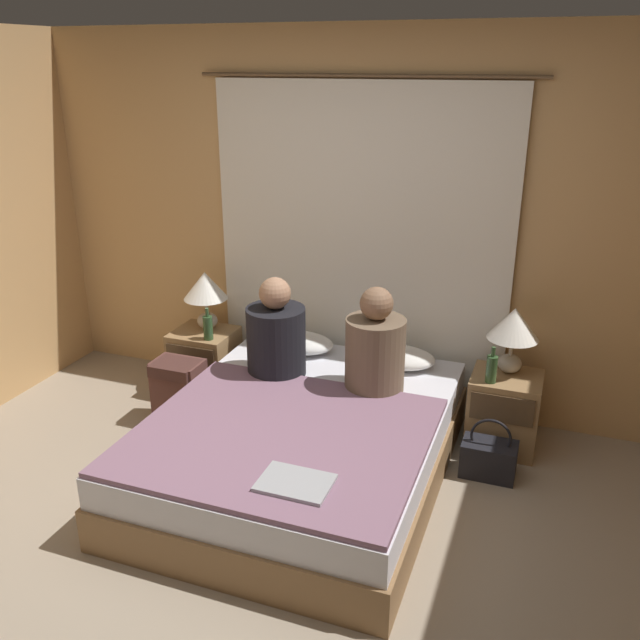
% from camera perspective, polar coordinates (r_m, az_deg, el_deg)
% --- Properties ---
extents(ground_plane, '(16.00, 16.00, 0.00)m').
position_cam_1_polar(ground_plane, '(3.52, -6.52, -19.63)').
color(ground_plane, gray).
extents(wall_back, '(4.75, 0.06, 2.50)m').
position_cam_1_polar(wall_back, '(4.55, 3.59, 7.93)').
color(wall_back, tan).
rests_on(wall_back, ground_plane).
extents(curtain_panel, '(2.21, 0.02, 2.20)m').
position_cam_1_polar(curtain_panel, '(4.53, 3.31, 5.90)').
color(curtain_panel, white).
rests_on(curtain_panel, ground_plane).
extents(bed, '(1.57, 2.00, 0.42)m').
position_cam_1_polar(bed, '(3.97, -1.52, -10.45)').
color(bed, olive).
rests_on(bed, ground_plane).
extents(nightstand_left, '(0.42, 0.39, 0.48)m').
position_cam_1_polar(nightstand_left, '(4.97, -9.65, -3.50)').
color(nightstand_left, '#937047').
rests_on(nightstand_left, ground_plane).
extents(nightstand_right, '(0.42, 0.39, 0.48)m').
position_cam_1_polar(nightstand_right, '(4.40, 15.20, -7.41)').
color(nightstand_right, '#937047').
rests_on(nightstand_right, ground_plane).
extents(lamp_left, '(0.31, 0.31, 0.42)m').
position_cam_1_polar(lamp_left, '(4.83, -9.63, 2.55)').
color(lamp_left, '#B2A899').
rests_on(lamp_left, nightstand_left).
extents(lamp_right, '(0.31, 0.31, 0.42)m').
position_cam_1_polar(lamp_right, '(4.24, 15.98, -0.66)').
color(lamp_right, '#B2A899').
rests_on(lamp_right, nightstand_right).
extents(pillow_left, '(0.50, 0.33, 0.12)m').
position_cam_1_polar(pillow_left, '(4.62, -1.90, -1.89)').
color(pillow_left, white).
rests_on(pillow_left, bed).
extents(pillow_right, '(0.50, 0.33, 0.12)m').
position_cam_1_polar(pillow_right, '(4.42, 6.46, -3.10)').
color(pillow_right, white).
rests_on(pillow_right, bed).
extents(blanket_on_bed, '(1.51, 1.35, 0.03)m').
position_cam_1_polar(blanket_on_bed, '(3.62, -3.31, -9.65)').
color(blanket_on_bed, slate).
rests_on(blanket_on_bed, bed).
extents(person_left_in_bed, '(0.37, 0.37, 0.63)m').
position_cam_1_polar(person_left_in_bed, '(4.22, -3.72, -1.36)').
color(person_left_in_bed, black).
rests_on(person_left_in_bed, bed).
extents(person_right_in_bed, '(0.36, 0.36, 0.65)m').
position_cam_1_polar(person_right_in_bed, '(4.01, 4.67, -2.46)').
color(person_right_in_bed, brown).
rests_on(person_right_in_bed, bed).
extents(beer_bottle_on_left_stand, '(0.07, 0.07, 0.23)m').
position_cam_1_polar(beer_bottle_on_left_stand, '(4.70, -9.42, -0.60)').
color(beer_bottle_on_left_stand, '#2D4C28').
rests_on(beer_bottle_on_left_stand, nightstand_left).
extents(beer_bottle_on_right_stand, '(0.07, 0.07, 0.23)m').
position_cam_1_polar(beer_bottle_on_right_stand, '(4.16, 14.25, -3.98)').
color(beer_bottle_on_right_stand, '#2D4C28').
rests_on(beer_bottle_on_right_stand, nightstand_right).
extents(laptop_on_bed, '(0.34, 0.24, 0.02)m').
position_cam_1_polar(laptop_on_bed, '(3.21, -2.10, -13.54)').
color(laptop_on_bed, '#9EA0A5').
rests_on(laptop_on_bed, blanket_on_bed).
extents(backpack_on_floor, '(0.32, 0.24, 0.44)m').
position_cam_1_polar(backpack_on_floor, '(4.61, -11.78, -5.64)').
color(backpack_on_floor, brown).
rests_on(backpack_on_floor, ground_plane).
extents(handbag_on_floor, '(0.32, 0.19, 0.37)m').
position_cam_1_polar(handbag_on_floor, '(4.14, 14.02, -11.19)').
color(handbag_on_floor, black).
rests_on(handbag_on_floor, ground_plane).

